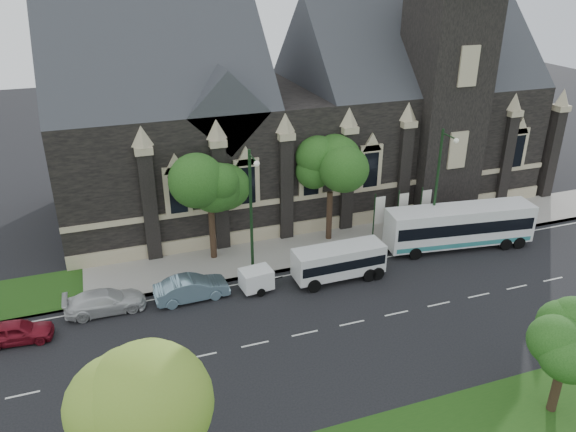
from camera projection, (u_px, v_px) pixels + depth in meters
name	position (u px, v px, depth m)	size (l,w,h in m)	color
ground	(352.00, 323.00, 32.89)	(160.00, 160.00, 0.00)	black
sidewalk	(297.00, 251.00, 41.00)	(80.00, 5.00, 0.15)	#9B978D
museum	(316.00, 109.00, 47.13)	(40.00, 17.70, 29.90)	black
tree_park_near	(162.00, 378.00, 19.13)	(4.42, 4.42, 8.56)	black
tree_park_east	(571.00, 327.00, 24.85)	(3.40, 3.40, 6.28)	black
tree_walk_right	(332.00, 167.00, 40.62)	(4.08, 4.08, 7.80)	black
tree_walk_left	(212.00, 183.00, 37.92)	(3.91, 3.91, 7.64)	black
street_lamp_near	(439.00, 182.00, 39.87)	(0.36, 1.88, 9.00)	black
street_lamp_mid	(252.00, 208.00, 35.63)	(0.36, 1.88, 9.00)	black
banner_flag_left	(378.00, 213.00, 41.52)	(0.90, 0.10, 4.00)	black
banner_flag_center	(401.00, 210.00, 42.12)	(0.90, 0.10, 4.00)	black
banner_flag_right	(424.00, 206.00, 42.73)	(0.90, 0.10, 4.00)	black
tour_coach	(460.00, 226.00, 41.00)	(11.27, 3.81, 3.23)	white
shuttle_bus	(339.00, 261.00, 36.95)	(6.18, 2.26, 2.38)	silver
box_trailer	(256.00, 279.00, 35.82)	(2.93, 1.73, 1.53)	white
sedan	(192.00, 288.00, 34.98)	(1.63, 4.68, 1.54)	#7496A8
car_far_red	(17.00, 332.00, 31.05)	(1.55, 3.86, 1.32)	maroon
car_far_white	(105.00, 301.00, 33.77)	(1.95, 4.80, 1.39)	silver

